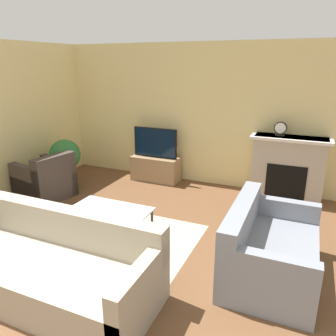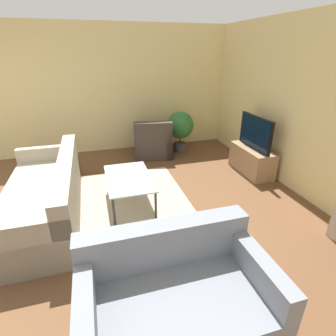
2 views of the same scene
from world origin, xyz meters
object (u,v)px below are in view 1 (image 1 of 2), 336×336
object	(u,v)px
coffee_table	(109,213)
potted_plant	(65,157)
tv	(155,143)
couch_loveseat	(268,251)
armchair_by_window	(46,181)
couch_sectional	(49,268)
mantel_clock	(280,128)

from	to	relation	value
coffee_table	potted_plant	distance (m)	2.47
tv	couch_loveseat	xyz separation A→B (m)	(2.53, -2.33, -0.51)
coffee_table	armchair_by_window	bearing A→B (deg)	156.63
couch_sectional	armchair_by_window	world-z (taller)	same
armchair_by_window	potted_plant	xyz separation A→B (m)	(-0.10, 0.67, 0.28)
tv	couch_sectional	distance (m)	3.64
coffee_table	mantel_clock	world-z (taller)	mantel_clock
armchair_by_window	coffee_table	world-z (taller)	armchair_by_window
tv	potted_plant	distance (m)	1.79
couch_sectional	couch_loveseat	size ratio (longest dim) A/B	1.58
couch_sectional	tv	bearing A→B (deg)	97.42
tv	potted_plant	xyz separation A→B (m)	(-1.52, -0.92, -0.22)
couch_loveseat	armchair_by_window	distance (m)	4.02
couch_loveseat	mantel_clock	size ratio (longest dim) A/B	6.08
tv	armchair_by_window	xyz separation A→B (m)	(-1.42, -1.59, -0.50)
tv	armchair_by_window	distance (m)	2.19
couch_loveseat	mantel_clock	world-z (taller)	mantel_clock
armchair_by_window	couch_sectional	bearing A→B (deg)	53.68
couch_loveseat	mantel_clock	distance (m)	2.61
couch_loveseat	coffee_table	distance (m)	2.09
couch_sectional	armchair_by_window	bearing A→B (deg)	133.65
couch_sectional	mantel_clock	world-z (taller)	mantel_clock
tv	couch_loveseat	size ratio (longest dim) A/B	0.61
tv	couch_sectional	world-z (taller)	tv
potted_plant	mantel_clock	xyz separation A→B (m)	(3.86, 1.01, 0.68)
coffee_table	potted_plant	world-z (taller)	potted_plant
coffee_table	couch_loveseat	bearing A→B (deg)	1.77
armchair_by_window	tv	bearing A→B (deg)	148.15
couch_sectional	couch_loveseat	xyz separation A→B (m)	(2.06, 1.24, 0.00)
couch_sectional	armchair_by_window	distance (m)	2.74
couch_loveseat	mantel_clock	xyz separation A→B (m)	(-0.19, 2.42, 0.96)
potted_plant	tv	bearing A→B (deg)	31.12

